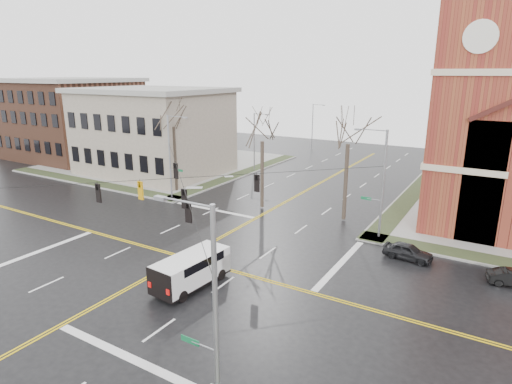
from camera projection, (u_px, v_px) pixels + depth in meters
The scene contains 17 objects.
ground at pixel (184, 257), 32.31m from camera, with size 120.00×120.00×0.00m, color black.
sidewalks at pixel (184, 257), 32.29m from camera, with size 80.00×80.00×0.17m.
road_markings at pixel (184, 257), 32.31m from camera, with size 100.00×100.00×0.01m.
civic_building_a at pixel (154, 133), 58.23m from camera, with size 18.00×14.00×11.00m, color gray.
civic_building_b at pixel (72, 120), 69.67m from camera, with size 18.00×16.00×12.00m, color brown.
signal_pole_ne at pixel (381, 181), 34.84m from camera, with size 2.75×0.22×9.00m.
signal_pole_nw at pixel (171, 154), 46.07m from camera, with size 2.75×0.22×9.00m.
signal_pole_se at pixel (212, 311), 15.86m from camera, with size 2.75×0.22×9.00m.
span_wires at pixel (180, 178), 30.63m from camera, with size 23.02×23.02×0.03m.
traffic_signals at pixel (175, 190), 30.28m from camera, with size 8.21×8.26×1.30m.
streetlight_north_a at pixel (255, 139), 59.48m from camera, with size 2.30×0.20×8.00m.
streetlight_north_b at pixel (313, 125), 75.98m from camera, with size 2.30×0.20×8.00m.
cargo_van at pixel (194, 267), 27.88m from camera, with size 2.62×5.71×2.11m.
parked_car_a at pixel (408, 251), 31.89m from camera, with size 1.44×3.59×1.22m, color black.
tree_nw_far at pixel (173, 122), 48.09m from camera, with size 4.00×4.00×11.12m.
tree_nw_near at pixel (262, 137), 42.03m from camera, with size 4.00×4.00×10.15m.
tree_ne at pixel (348, 139), 38.28m from camera, with size 4.00×4.00×10.68m.
Camera 1 is at (19.98, -22.71, 13.52)m, focal length 30.00 mm.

